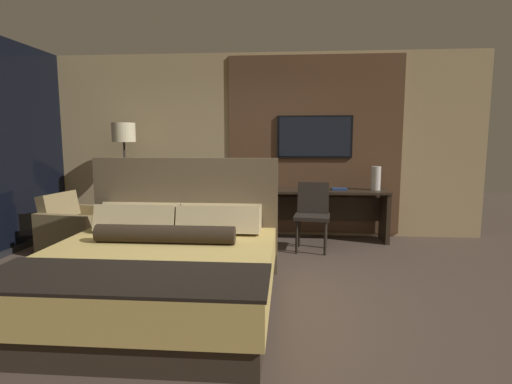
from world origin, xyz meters
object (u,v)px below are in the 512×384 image
(tv, at_px, (315,137))
(vase_tall, at_px, (376,178))
(desk_chair, at_px, (313,209))
(armchair_by_window, at_px, (79,230))
(desk, at_px, (314,205))
(book, at_px, (339,189))
(floor_lamp, at_px, (124,142))
(bed, at_px, (160,269))

(tv, bearing_deg, vase_tall, -13.28)
(desk_chair, relative_size, armchair_by_window, 0.96)
(desk, xyz_separation_m, book, (0.36, -0.05, 0.25))
(desk, bearing_deg, vase_tall, 0.07)
(tv, bearing_deg, floor_lamp, -172.25)
(floor_lamp, bearing_deg, tv, 7.75)
(book, bearing_deg, desk, 171.80)
(armchair_by_window, relative_size, floor_lamp, 0.55)
(desk_chair, relative_size, vase_tall, 2.63)
(tv, relative_size, book, 5.14)
(vase_tall, bearing_deg, floor_lamp, -177.31)
(tv, distance_m, armchair_by_window, 3.65)
(bed, bearing_deg, vase_tall, 46.28)
(desk_chair, bearing_deg, armchair_by_window, -169.34)
(bed, relative_size, floor_lamp, 1.23)
(tv, bearing_deg, desk, -90.00)
(tv, relative_size, floor_lamp, 0.65)
(tv, distance_m, desk_chair, 1.26)
(desk_chair, bearing_deg, vase_tall, 38.07)
(desk, relative_size, book, 9.59)
(desk, bearing_deg, tv, 90.00)
(armchair_by_window, distance_m, floor_lamp, 1.42)
(bed, distance_m, desk_chair, 2.48)
(tv, height_order, vase_tall, tv)
(armchair_by_window, relative_size, vase_tall, 2.75)
(desk_chair, relative_size, book, 4.14)
(book, bearing_deg, floor_lamp, -177.82)
(bed, xyz_separation_m, floor_lamp, (-1.28, 2.37, 1.12))
(floor_lamp, bearing_deg, bed, -61.63)
(desk, relative_size, armchair_by_window, 2.22)
(bed, distance_m, floor_lamp, 2.92)
(armchair_by_window, bearing_deg, desk_chair, -77.77)
(bed, bearing_deg, desk, 58.75)
(desk_chair, bearing_deg, bed, -119.89)
(desk, distance_m, floor_lamp, 2.98)
(desk, bearing_deg, armchair_by_window, -166.72)
(desk_chair, height_order, vase_tall, vase_tall)
(bed, xyz_separation_m, desk, (1.54, 2.54, 0.19))
(armchair_by_window, height_order, book, book)
(desk_chair, height_order, floor_lamp, floor_lamp)
(desk, distance_m, book, 0.44)
(armchair_by_window, bearing_deg, tv, -64.64)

